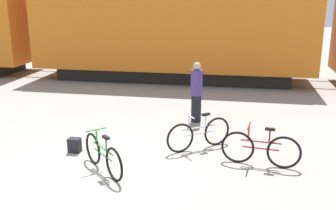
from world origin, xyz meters
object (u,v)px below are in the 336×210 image
(freight_train, at_px, (173,18))
(person_in_purple, at_px, (196,92))
(bicycle_maroon, at_px, (260,149))
(bicycle_green, at_px, (103,155))
(backpack, at_px, (75,145))
(bicycle_silver, at_px, (199,134))

(freight_train, bearing_deg, person_in_purple, -73.52)
(bicycle_maroon, height_order, person_in_purple, person_in_purple)
(bicycle_green, distance_m, person_in_purple, 4.01)
(person_in_purple, relative_size, backpack, 5.08)
(bicycle_silver, distance_m, backpack, 2.92)
(bicycle_green, xyz_separation_m, backpack, (-1.01, 0.88, -0.20))
(bicycle_silver, bearing_deg, bicycle_green, -138.31)
(bicycle_maroon, xyz_separation_m, backpack, (-4.21, -0.02, -0.21))
(backpack, bearing_deg, bicycle_maroon, 0.32)
(freight_train, relative_size, backpack, 106.19)
(bicycle_green, bearing_deg, freight_train, 90.97)
(bicycle_silver, distance_m, bicycle_green, 2.42)
(freight_train, distance_m, bicycle_silver, 8.23)
(freight_train, height_order, backpack, freight_train)
(freight_train, distance_m, bicycle_green, 9.55)
(backpack, bearing_deg, bicycle_green, -40.89)
(bicycle_silver, bearing_deg, backpack, -165.41)
(bicycle_silver, height_order, backpack, bicycle_silver)
(bicycle_silver, xyz_separation_m, backpack, (-2.82, -0.73, -0.20))
(bicycle_maroon, distance_m, person_in_purple, 3.30)
(bicycle_maroon, height_order, backpack, bicycle_maroon)
(person_in_purple, bearing_deg, backpack, -132.28)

